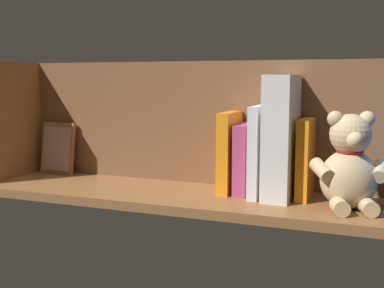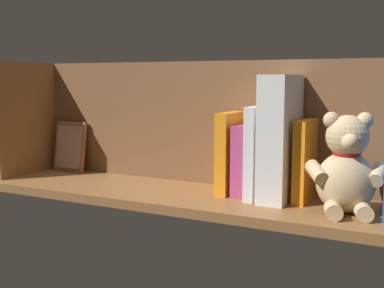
{
  "view_description": "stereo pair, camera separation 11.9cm",
  "coord_description": "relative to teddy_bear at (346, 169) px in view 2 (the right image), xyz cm",
  "views": [
    {
      "loc": [
        -43.61,
        110.75,
        27.69
      ],
      "look_at": [
        0.0,
        0.0,
        11.99
      ],
      "focal_mm": 46.48,
      "sensor_mm": 36.0,
      "label": 1
    },
    {
      "loc": [
        -54.48,
        105.82,
        27.69
      ],
      "look_at": [
        0.0,
        0.0,
        11.99
      ],
      "focal_mm": 46.48,
      "sensor_mm": 36.0,
      "label": 2
    }
  ],
  "objects": [
    {
      "name": "book_2",
      "position": [
        10.19,
        -6.49,
        0.02
      ],
      "size": [
        2.74,
        12.29,
        18.5
      ],
      "primitive_type": "cube",
      "color": "orange",
      "rests_on": "ground_plane"
    },
    {
      "name": "picture_frame_leaning",
      "position": [
        82.39,
        -10.53,
        -1.8
      ],
      "size": [
        10.63,
        3.67,
        15.05
      ],
      "color": "#9E6B3D",
      "rests_on": "ground_plane"
    },
    {
      "name": "book_5",
      "position": [
        28.64,
        -6.49,
        0.59
      ],
      "size": [
        2.9,
        12.3,
        19.64
      ],
      "primitive_type": "cube",
      "color": "orange",
      "rests_on": "ground_plane"
    },
    {
      "name": "ground_plane",
      "position": [
        36.72,
        -1.92,
        -10.33
      ],
      "size": [
        112.74,
        28.24,
        2.2
      ],
      "primitive_type": "cube",
      "color": "brown"
    },
    {
      "name": "book_3",
      "position": [
        20.88,
        -5.41,
        1.49
      ],
      "size": [
        2.37,
        14.45,
        21.43
      ],
      "primitive_type": "cube",
      "color": "silver",
      "rests_on": "ground_plane"
    },
    {
      "name": "teddy_bear",
      "position": [
        0.0,
        0.0,
        0.0
      ],
      "size": [
        16.23,
        15.78,
        20.97
      ],
      "rotation": [
        0.0,
        0.0,
        0.31
      ],
      "color": "#D1B284",
      "rests_on": "ground_plane"
    },
    {
      "name": "dictionary_thick_white",
      "position": [
        15.63,
        -4.74,
        5.05
      ],
      "size": [
        6.19,
        15.59,
        28.55
      ],
      "primitive_type": "cube",
      "color": "white",
      "rests_on": "ground_plane"
    },
    {
      "name": "shelf_side_divider",
      "position": [
        91.09,
        -1.92,
        6.88
      ],
      "size": [
        2.4,
        22.24,
        32.21
      ],
      "primitive_type": "cube",
      "color": "brown",
      "rests_on": "ground_plane"
    },
    {
      "name": "shelf_back_panel",
      "position": [
        36.72,
        -13.79,
        6.88
      ],
      "size": [
        112.74,
        1.5,
        32.21
      ],
      "primitive_type": "cube",
      "color": "brown",
      "rests_on": "ground_plane"
    },
    {
      "name": "book_4",
      "position": [
        24.63,
        -6.62,
        -0.8
      ],
      "size": [
        3.17,
        12.02,
        16.86
      ],
      "primitive_type": "cube",
      "color": "#B23F72",
      "rests_on": "ground_plane"
    }
  ]
}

